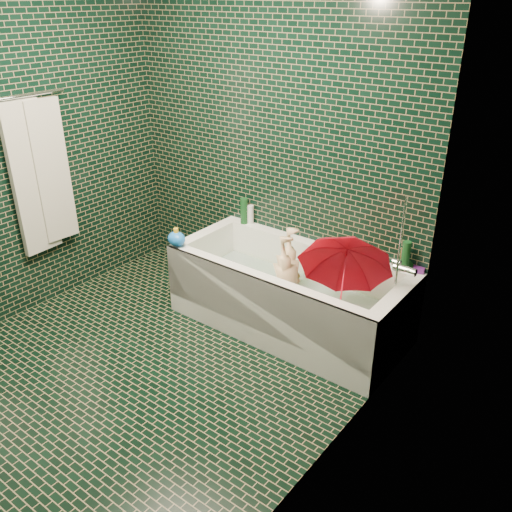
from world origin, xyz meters
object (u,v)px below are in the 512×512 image
Objects in this scene: bathtub at (288,301)px; child at (289,288)px; bath_toy at (177,239)px; umbrella at (343,278)px; rubber_duck at (372,257)px.

bathtub is 1.98× the size of child.
bath_toy is (-0.78, -0.34, 0.30)m from child.
umbrella is at bearing 65.24° from child.
bathtub is at bearing 5.31° from bath_toy.
umbrella is 1.28m from bath_toy.
bathtub is at bearing -140.09° from rubber_duck.
bathtub is 10.14× the size of bath_toy.
bathtub is 0.10m from child.
bathtub is 0.94m from bath_toy.
umbrella is (0.47, -0.06, 0.38)m from bathtub.
umbrella is at bearing -7.90° from bathtub.
child is 5.13× the size of bath_toy.
child is (-0.01, 0.03, 0.10)m from bathtub.
rubber_duck is 0.66× the size of bath_toy.
umbrella is at bearing -85.62° from rubber_duck.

